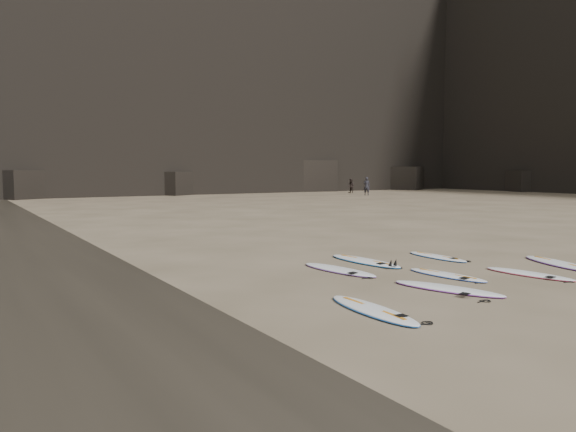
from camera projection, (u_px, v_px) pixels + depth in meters
name	position (u px, v px, depth m)	size (l,w,h in m)	color
ground	(486.00, 276.00, 13.75)	(240.00, 240.00, 0.00)	#897559
headland	(288.00, 12.00, 65.86)	(170.00, 101.00, 63.47)	black
surfboard_0	(373.00, 309.00, 10.28)	(0.61, 2.52, 0.09)	white
surfboard_1	(448.00, 288.00, 12.10)	(0.60, 2.52, 0.09)	white
surfboard_2	(447.00, 275.00, 13.67)	(0.53, 2.21, 0.08)	white
surfboard_3	(529.00, 274.00, 13.81)	(0.55, 2.29, 0.08)	white
surfboard_4	(559.00, 263.00, 15.27)	(0.65, 2.72, 0.10)	white
surfboard_5	(339.00, 269.00, 14.36)	(0.60, 2.52, 0.09)	white
surfboard_6	(365.00, 261.00, 15.70)	(0.65, 2.71, 0.10)	white
surfboard_7	(437.00, 256.00, 16.51)	(0.53, 2.22, 0.08)	white
person_a	(367.00, 186.00, 55.38)	(0.66, 0.43, 1.81)	black
person_b	(351.00, 186.00, 60.04)	(0.75, 0.59, 1.55)	black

